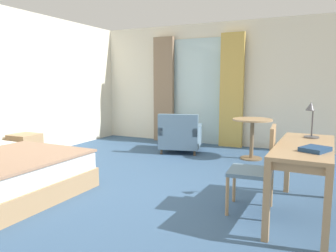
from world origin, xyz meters
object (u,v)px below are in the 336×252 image
nightstand (25,148)px  writing_desk (305,153)px  round_cafe_table (252,129)px  desk_lamp (311,116)px  closed_book (315,149)px  armchair_by_window (180,136)px  desk_chair (260,165)px

nightstand → writing_desk: bearing=-5.0°
round_cafe_table → desk_lamp: bearing=-62.3°
writing_desk → desk_lamp: bearing=85.9°
writing_desk → closed_book: 0.35m
nightstand → round_cafe_table: 4.05m
nightstand → closed_book: size_ratio=1.96×
writing_desk → closed_book: (0.10, -0.31, 0.11)m
armchair_by_window → desk_lamp: bearing=-38.3°
desk_chair → closed_book: desk_chair is taller
armchair_by_window → closed_book: bearing=-46.7°
desk_lamp → armchair_by_window: (-2.42, 1.91, -0.70)m
writing_desk → round_cafe_table: (-0.97, 2.33, -0.13)m
nightstand → desk_chair: desk_chair is taller
writing_desk → desk_lamp: desk_lamp is taller
round_cafe_table → closed_book: bearing=-67.9°
desk_chair → closed_book: (0.53, -0.23, 0.27)m
nightstand → armchair_by_window: (2.13, 1.92, 0.07)m
desk_lamp → round_cafe_table: size_ratio=0.57×
closed_book → writing_desk: bearing=132.2°
armchair_by_window → desk_chair: bearing=-50.9°
nightstand → desk_lamp: size_ratio=1.17×
writing_desk → round_cafe_table: bearing=112.7°
closed_book → desk_chair: bearing=-178.6°
desk_chair → desk_lamp: bearing=47.2°
desk_lamp → armchair_by_window: desk_lamp is taller
closed_book → round_cafe_table: size_ratio=0.34×
nightstand → desk_chair: bearing=-6.7°
nightstand → desk_lamp: desk_lamp is taller
armchair_by_window → round_cafe_table: armchair_by_window is taller
desk_lamp → writing_desk: bearing=-94.1°
writing_desk → desk_chair: bearing=-169.3°
nightstand → closed_book: closed_book is taller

